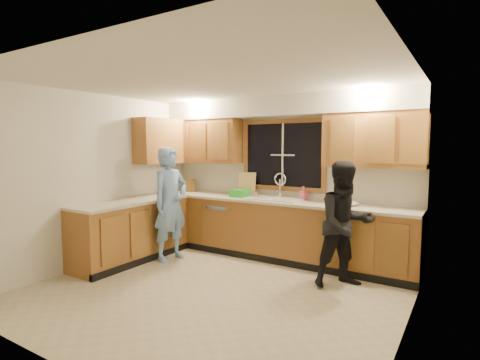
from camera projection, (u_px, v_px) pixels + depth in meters
name	position (u px, v px, depth m)	size (l,w,h in m)	color
floor	(214.00, 291.00, 4.51)	(4.20, 4.20, 0.00)	#BEB192
ceiling	(213.00, 80.00, 4.28)	(4.20, 4.20, 0.00)	silver
wall_back	(283.00, 177.00, 6.00)	(4.20, 4.20, 0.00)	silver
wall_left	(98.00, 180.00, 5.50)	(3.80, 3.80, 0.00)	silver
wall_right	(407.00, 203.00, 3.29)	(3.80, 3.80, 0.00)	silver
base_cabinets_back	(274.00, 230.00, 5.82)	(4.20, 0.60, 0.88)	#965E2B
base_cabinets_left	(132.00, 232.00, 5.71)	(0.60, 1.90, 0.88)	#965E2B
countertop_back	(274.00, 201.00, 5.77)	(4.20, 0.63, 0.04)	beige
countertop_left	(132.00, 202.00, 5.66)	(0.63, 1.90, 0.04)	beige
upper_cabinets_left	(205.00, 141.00, 6.56)	(1.35, 0.33, 0.75)	#965E2B
upper_cabinets_right	(374.00, 140.00, 5.06)	(1.35, 0.33, 0.75)	#965E2B
upper_cabinets_return	(159.00, 141.00, 6.30)	(0.33, 0.90, 0.75)	#965E2B
soffit	(279.00, 106.00, 5.75)	(4.20, 0.35, 0.30)	beige
window_frame	(283.00, 155.00, 5.96)	(1.44, 0.03, 1.14)	black
sink	(274.00, 203.00, 5.79)	(0.86, 0.52, 0.57)	white
dishwasher	(228.00, 226.00, 6.26)	(0.60, 0.56, 0.82)	white
stove	(100.00, 239.00, 5.22)	(0.58, 0.75, 0.90)	white
man	(170.00, 204.00, 5.70)	(0.63, 0.41, 1.73)	#6D96CF
woman	(345.00, 224.00, 4.61)	(0.76, 0.59, 1.56)	black
knife_block	(190.00, 185.00, 6.73)	(0.13, 0.10, 0.23)	brown
cutting_board	(247.00, 184.00, 6.21)	(0.29, 0.02, 0.39)	tan
dish_crate	(240.00, 193.00, 6.05)	(0.27, 0.25, 0.12)	green
soap_bottle	(304.00, 193.00, 5.71)	(0.10, 0.10, 0.21)	#D35071
bowl	(350.00, 204.00, 5.15)	(0.21, 0.21, 0.05)	silver
can_left	(254.00, 195.00, 5.84)	(0.07, 0.07, 0.12)	#C4B197
can_right	(257.00, 195.00, 5.84)	(0.06, 0.06, 0.11)	#C4B197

